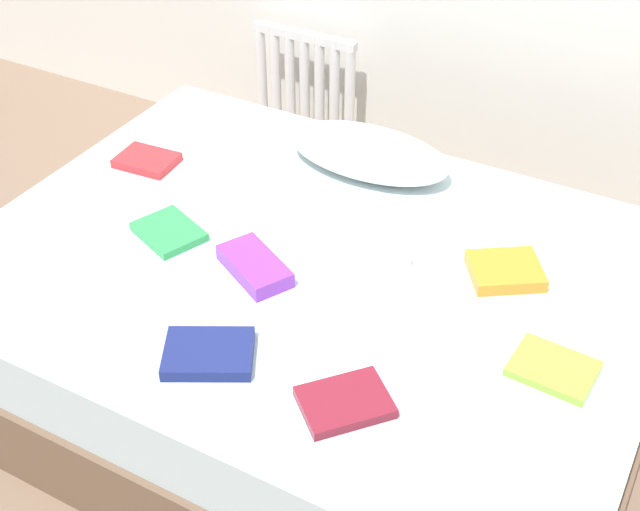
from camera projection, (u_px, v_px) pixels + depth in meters
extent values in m
plane|color=#7F6651|center=(313.00, 380.00, 2.77)|extent=(8.00, 8.00, 0.00)
cube|color=brown|center=(312.00, 349.00, 2.68)|extent=(2.00, 1.50, 0.28)
cube|color=silver|center=(312.00, 288.00, 2.53)|extent=(1.96, 1.46, 0.22)
cylinder|color=white|center=(262.00, 75.00, 3.73)|extent=(0.04, 0.04, 0.50)
cylinder|color=white|center=(276.00, 79.00, 3.70)|extent=(0.04, 0.04, 0.50)
cylinder|color=white|center=(290.00, 83.00, 3.68)|extent=(0.04, 0.04, 0.50)
cylinder|color=white|center=(305.00, 86.00, 3.65)|extent=(0.04, 0.04, 0.50)
cylinder|color=white|center=(319.00, 90.00, 3.62)|extent=(0.04, 0.04, 0.50)
cylinder|color=white|center=(334.00, 94.00, 3.59)|extent=(0.04, 0.04, 0.50)
cylinder|color=white|center=(350.00, 98.00, 3.57)|extent=(0.04, 0.04, 0.50)
cube|color=white|center=(304.00, 36.00, 3.51)|extent=(0.48, 0.04, 0.04)
cube|color=white|center=(305.00, 133.00, 3.79)|extent=(0.48, 0.04, 0.04)
ellipsoid|color=white|center=(368.00, 152.00, 2.81)|extent=(0.57, 0.29, 0.13)
cube|color=purple|center=(255.00, 266.00, 2.40)|extent=(0.27, 0.22, 0.05)
cube|color=red|center=(147.00, 160.00, 2.86)|extent=(0.20, 0.16, 0.03)
cube|color=orange|center=(505.00, 271.00, 2.39)|extent=(0.26, 0.25, 0.04)
cube|color=white|center=(366.00, 246.00, 2.47)|extent=(0.28, 0.26, 0.05)
cube|color=green|center=(169.00, 232.00, 2.55)|extent=(0.24, 0.22, 0.03)
cube|color=navy|center=(209.00, 354.00, 2.13)|extent=(0.27, 0.25, 0.03)
cube|color=#8CC638|center=(553.00, 369.00, 2.10)|extent=(0.21, 0.17, 0.02)
cube|color=maroon|center=(345.00, 402.00, 2.01)|extent=(0.25, 0.26, 0.03)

